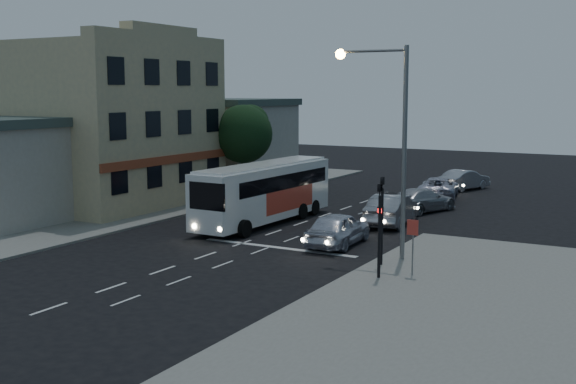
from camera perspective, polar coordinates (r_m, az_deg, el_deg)
The scene contains 17 objects.
ground at distance 33.11m, azimuth -5.52°, elevation -4.69°, with size 120.00×120.00×0.00m, color black.
sidewalk_near at distance 24.29m, azimuth 15.11°, elevation -9.52°, with size 12.00×24.00×0.12m, color slate.
sidewalk_far at distance 47.24m, azimuth -13.03°, elevation -0.95°, with size 12.00×50.00×0.12m, color slate.
road_markings at distance 35.17m, azimuth -0.73°, elevation -3.89°, with size 8.00×30.55×0.01m.
tour_bus at distance 39.48m, azimuth -1.90°, elevation 0.06°, with size 2.59×10.88×3.32m.
car_suv at distance 34.12m, azimuth 3.96°, elevation -2.90°, with size 1.90×4.73×1.61m, color #B5BBCC.
car_sedan_a at distance 39.64m, azimuth 8.21°, elevation -1.38°, with size 1.78×5.09×1.68m, color #92939B.
car_sedan_b at distance 44.20m, azimuth 10.55°, elevation -0.63°, with size 2.01×4.95×1.44m, color #A8A8B0.
car_sedan_c at distance 49.79m, azimuth 11.79°, elevation 0.32°, with size 2.44×5.29×1.47m, color #A7A8BB.
car_extra at distance 54.59m, azimuth 13.76°, elevation 0.94°, with size 1.58×4.53×1.49m, color #999AA5.
traffic_signal_main at distance 29.79m, azimuth 7.42°, elevation -1.40°, with size 0.25×0.35×4.10m.
traffic_signal_side at distance 27.72m, azimuth 7.25°, elevation -2.11°, with size 0.18×0.15×4.10m.
regulatory_sign at distance 28.42m, azimuth 9.82°, elevation -3.60°, with size 0.45×0.12×2.20m.
streetlight at distance 30.84m, azimuth 8.07°, elevation 5.10°, with size 3.32×0.44×9.00m.
main_building at distance 47.38m, azimuth -14.09°, elevation 5.24°, with size 10.12×12.00×11.00m.
low_building_north at distance 56.57m, azimuth -5.35°, elevation 4.07°, with size 9.40×9.40×6.50m.
street_tree at distance 49.44m, azimuth -3.55°, elevation 4.81°, with size 4.00×4.00×6.20m.
Camera 1 is at (18.39, -26.56, 7.27)m, focal length 45.00 mm.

